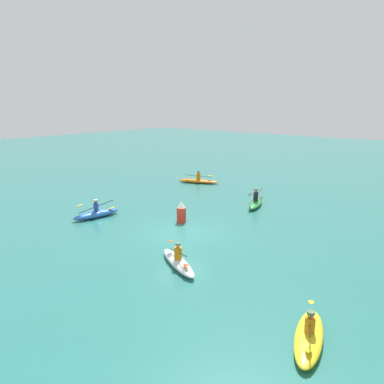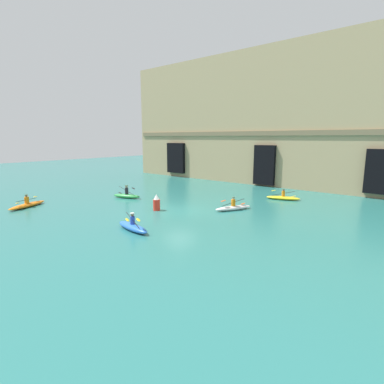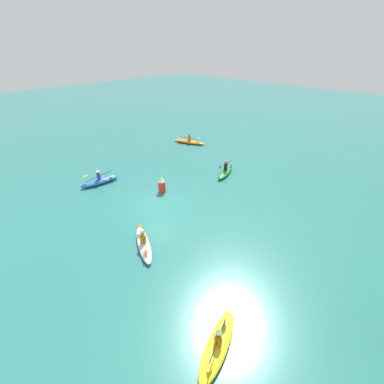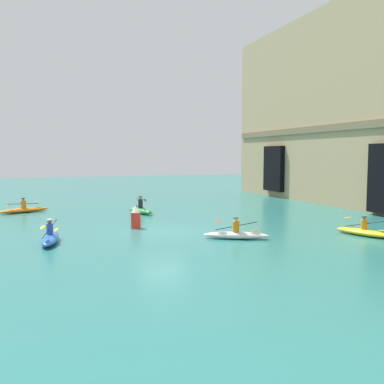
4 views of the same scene
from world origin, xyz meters
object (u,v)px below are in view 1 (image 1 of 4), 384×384
object	(u,v)px
kayak_orange	(198,181)
kayak_green	(256,203)
kayak_yellow	(309,336)
kayak_blue	(96,214)
marker_buoy	(181,212)
kayak_white	(178,261)

from	to	relation	value
kayak_orange	kayak_green	bearing A→B (deg)	134.06
kayak_yellow	kayak_orange	world-z (taller)	kayak_orange
kayak_yellow	kayak_orange	size ratio (longest dim) A/B	0.86
kayak_blue	kayak_orange	size ratio (longest dim) A/B	0.86
kayak_blue	kayak_yellow	bearing A→B (deg)	85.35
kayak_yellow	kayak_blue	bearing A→B (deg)	-121.06
kayak_orange	kayak_green	distance (m)	8.36
marker_buoy	kayak_white	bearing A→B (deg)	40.40
kayak_yellow	kayak_white	xyz separation A→B (m)	(-1.39, -6.46, 0.02)
kayak_orange	marker_buoy	xyz separation A→B (m)	(9.07, 6.10, 0.40)
kayak_yellow	kayak_blue	world-z (taller)	kayak_blue
kayak_yellow	marker_buoy	distance (m)	12.02
marker_buoy	kayak_orange	bearing A→B (deg)	-146.11
kayak_yellow	kayak_white	distance (m)	6.60
kayak_yellow	kayak_white	size ratio (longest dim) A/B	1.00
kayak_blue	kayak_green	world-z (taller)	kayak_green
marker_buoy	kayak_blue	bearing A→B (deg)	-59.76
marker_buoy	kayak_yellow	bearing A→B (deg)	59.94
kayak_orange	kayak_white	world-z (taller)	kayak_white
kayak_yellow	kayak_blue	size ratio (longest dim) A/B	1.00
kayak_green	marker_buoy	world-z (taller)	marker_buoy
kayak_orange	kayak_green	xyz separation A→B (m)	(3.31, 7.68, 0.05)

